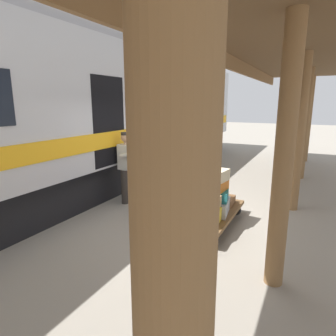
{
  "coord_description": "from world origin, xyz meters",
  "views": [
    {
      "loc": [
        -2.17,
        5.32,
        2.39
      ],
      "look_at": [
        0.29,
        0.47,
        1.15
      ],
      "focal_mm": 31.06,
      "sensor_mm": 36.0,
      "label": 1
    }
  ],
  "objects_px": {
    "suitcase_burgundy_valise": "(189,203)",
    "suitcase_gray_aluminum": "(215,206)",
    "suitcase_yellow_case": "(206,216)",
    "suitcase_teal_softside": "(217,195)",
    "porter_by_door": "(127,165)",
    "suitcase_orange_carryall": "(216,186)",
    "suitcase_navy_fabric": "(177,201)",
    "luggage_cart": "(202,212)",
    "suitcase_red_plastic": "(177,212)",
    "suitcase_tan_vintage": "(206,203)",
    "suitcase_maroon_trunk": "(199,196)",
    "train_car": "(61,116)",
    "suitcase_cream_canvas": "(215,175)",
    "suitcase_brown_leather": "(223,201)",
    "porter_in_overalls": "(157,174)"
  },
  "relations": [
    {
      "from": "suitcase_teal_softside",
      "to": "porter_in_overalls",
      "type": "height_order",
      "value": "porter_in_overalls"
    },
    {
      "from": "suitcase_teal_softside",
      "to": "suitcase_maroon_trunk",
      "type": "bearing_deg",
      "value": -43.28
    },
    {
      "from": "luggage_cart",
      "to": "porter_in_overalls",
      "type": "relative_size",
      "value": 1.17
    },
    {
      "from": "suitcase_brown_leather",
      "to": "porter_in_overalls",
      "type": "xyz_separation_m",
      "value": [
        1.29,
        0.53,
        0.56
      ]
    },
    {
      "from": "suitcase_tan_vintage",
      "to": "porter_in_overalls",
      "type": "bearing_deg",
      "value": -22.67
    },
    {
      "from": "suitcase_brown_leather",
      "to": "suitcase_navy_fabric",
      "type": "xyz_separation_m",
      "value": [
        0.58,
        1.08,
        0.24
      ]
    },
    {
      "from": "suitcase_burgundy_valise",
      "to": "suitcase_yellow_case",
      "type": "xyz_separation_m",
      "value": [
        -0.56,
        0.55,
        0.02
      ]
    },
    {
      "from": "luggage_cart",
      "to": "suitcase_red_plastic",
      "type": "bearing_deg",
      "value": 62.97
    },
    {
      "from": "suitcase_maroon_trunk",
      "to": "suitcase_yellow_case",
      "type": "height_order",
      "value": "suitcase_yellow_case"
    },
    {
      "from": "suitcase_burgundy_valise",
      "to": "suitcase_red_plastic",
      "type": "height_order",
      "value": "suitcase_burgundy_valise"
    },
    {
      "from": "suitcase_burgundy_valise",
      "to": "suitcase_tan_vintage",
      "type": "relative_size",
      "value": 0.9
    },
    {
      "from": "suitcase_tan_vintage",
      "to": "porter_by_door",
      "type": "xyz_separation_m",
      "value": [
        2.32,
        -0.93,
        0.28
      ]
    },
    {
      "from": "suitcase_gray_aluminum",
      "to": "suitcase_orange_carryall",
      "type": "distance_m",
      "value": 0.41
    },
    {
      "from": "suitcase_maroon_trunk",
      "to": "suitcase_orange_carryall",
      "type": "relative_size",
      "value": 1.13
    },
    {
      "from": "suitcase_yellow_case",
      "to": "porter_by_door",
      "type": "distance_m",
      "value": 2.57
    },
    {
      "from": "luggage_cart",
      "to": "porter_in_overalls",
      "type": "bearing_deg",
      "value": -0.83
    },
    {
      "from": "suitcase_burgundy_valise",
      "to": "suitcase_red_plastic",
      "type": "bearing_deg",
      "value": 90.0
    },
    {
      "from": "suitcase_navy_fabric",
      "to": "porter_in_overalls",
      "type": "distance_m",
      "value": 0.96
    },
    {
      "from": "suitcase_burgundy_valise",
      "to": "suitcase_brown_leather",
      "type": "distance_m",
      "value": 0.78
    },
    {
      "from": "suitcase_teal_softside",
      "to": "suitcase_gray_aluminum",
      "type": "bearing_deg",
      "value": 56.54
    },
    {
      "from": "suitcase_navy_fabric",
      "to": "luggage_cart",
      "type": "bearing_deg",
      "value": -119.1
    },
    {
      "from": "train_car",
      "to": "suitcase_tan_vintage",
      "type": "relative_size",
      "value": 35.3
    },
    {
      "from": "suitcase_burgundy_valise",
      "to": "suitcase_gray_aluminum",
      "type": "height_order",
      "value": "suitcase_gray_aluminum"
    },
    {
      "from": "suitcase_navy_fabric",
      "to": "train_car",
      "type": "bearing_deg",
      "value": -11.39
    },
    {
      "from": "suitcase_tan_vintage",
      "to": "porter_by_door",
      "type": "height_order",
      "value": "porter_by_door"
    },
    {
      "from": "suitcase_cream_canvas",
      "to": "porter_by_door",
      "type": "relative_size",
      "value": 0.31
    },
    {
      "from": "luggage_cart",
      "to": "suitcase_brown_leather",
      "type": "relative_size",
      "value": 4.09
    },
    {
      "from": "suitcase_tan_vintage",
      "to": "suitcase_maroon_trunk",
      "type": "bearing_deg",
      "value": -62.89
    },
    {
      "from": "suitcase_brown_leather",
      "to": "porter_in_overalls",
      "type": "bearing_deg",
      "value": 22.38
    },
    {
      "from": "suitcase_brown_leather",
      "to": "suitcase_orange_carryall",
      "type": "bearing_deg",
      "value": 88.39
    },
    {
      "from": "suitcase_yellow_case",
      "to": "suitcase_tan_vintage",
      "type": "distance_m",
      "value": 0.23
    },
    {
      "from": "suitcase_red_plastic",
      "to": "train_car",
      "type": "bearing_deg",
      "value": -11.44
    },
    {
      "from": "suitcase_navy_fabric",
      "to": "suitcase_teal_softside",
      "type": "bearing_deg",
      "value": -136.78
    },
    {
      "from": "train_car",
      "to": "porter_by_door",
      "type": "distance_m",
      "value": 2.12
    },
    {
      "from": "luggage_cart",
      "to": "suitcase_red_plastic",
      "type": "relative_size",
      "value": 4.36
    },
    {
      "from": "train_car",
      "to": "suitcase_cream_canvas",
      "type": "bearing_deg",
      "value": 177.94
    },
    {
      "from": "luggage_cart",
      "to": "suitcase_burgundy_valise",
      "type": "xyz_separation_m",
      "value": [
        0.28,
        0.0,
        0.15
      ]
    },
    {
      "from": "suitcase_yellow_case",
      "to": "suitcase_orange_carryall",
      "type": "height_order",
      "value": "suitcase_orange_carryall"
    },
    {
      "from": "suitcase_yellow_case",
      "to": "porter_by_door",
      "type": "xyz_separation_m",
      "value": [
        2.33,
        -0.95,
        0.51
      ]
    },
    {
      "from": "suitcase_brown_leather",
      "to": "suitcase_cream_canvas",
      "type": "bearing_deg",
      "value": 86.5
    },
    {
      "from": "suitcase_yellow_case",
      "to": "suitcase_teal_softside",
      "type": "distance_m",
      "value": 0.61
    },
    {
      "from": "suitcase_yellow_case",
      "to": "suitcase_cream_canvas",
      "type": "xyz_separation_m",
      "value": [
        0.03,
        -0.57,
        0.61
      ]
    },
    {
      "from": "train_car",
      "to": "suitcase_navy_fabric",
      "type": "xyz_separation_m",
      "value": [
        -3.53,
        0.71,
        -1.46
      ]
    },
    {
      "from": "train_car",
      "to": "porter_in_overalls",
      "type": "distance_m",
      "value": 3.04
    },
    {
      "from": "suitcase_tan_vintage",
      "to": "suitcase_cream_canvas",
      "type": "relative_size",
      "value": 1.04
    },
    {
      "from": "suitcase_red_plastic",
      "to": "suitcase_teal_softside",
      "type": "distance_m",
      "value": 0.84
    },
    {
      "from": "suitcase_yellow_case",
      "to": "suitcase_brown_leather",
      "type": "xyz_separation_m",
      "value": [
        0.0,
        -1.09,
        -0.05
      ]
    },
    {
      "from": "train_car",
      "to": "suitcase_red_plastic",
      "type": "bearing_deg",
      "value": 168.56
    },
    {
      "from": "luggage_cart",
      "to": "suitcase_teal_softside",
      "type": "distance_m",
      "value": 0.5
    },
    {
      "from": "train_car",
      "to": "porter_by_door",
      "type": "height_order",
      "value": "train_car"
    }
  ]
}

